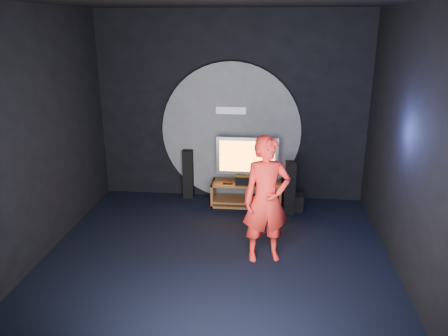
# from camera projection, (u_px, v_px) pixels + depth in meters

# --- Properties ---
(floor) EXTENTS (5.00, 5.00, 0.00)m
(floor) POSITION_uv_depth(u_px,v_px,m) (216.00, 260.00, 6.28)
(floor) COLOR black
(floor) RESTS_ON ground
(back_wall) EXTENTS (5.00, 0.04, 3.50)m
(back_wall) POSITION_uv_depth(u_px,v_px,m) (231.00, 108.00, 8.09)
(back_wall) COLOR black
(back_wall) RESTS_ON ground
(front_wall) EXTENTS (5.00, 0.04, 3.50)m
(front_wall) POSITION_uv_depth(u_px,v_px,m) (176.00, 226.00, 3.37)
(front_wall) COLOR black
(front_wall) RESTS_ON ground
(left_wall) EXTENTS (0.04, 5.00, 3.50)m
(left_wall) POSITION_uv_depth(u_px,v_px,m) (34.00, 138.00, 5.97)
(left_wall) COLOR black
(left_wall) RESTS_ON ground
(right_wall) EXTENTS (0.04, 5.00, 3.50)m
(right_wall) POSITION_uv_depth(u_px,v_px,m) (412.00, 148.00, 5.49)
(right_wall) COLOR black
(right_wall) RESTS_ON ground
(wall_disc_panel) EXTENTS (2.60, 0.11, 2.60)m
(wall_disc_panel) POSITION_uv_depth(u_px,v_px,m) (231.00, 132.00, 8.18)
(wall_disc_panel) COLOR #515156
(wall_disc_panel) RESTS_ON ground
(media_console) EXTENTS (1.28, 0.45, 0.45)m
(media_console) POSITION_uv_depth(u_px,v_px,m) (247.00, 195.00, 8.12)
(media_console) COLOR #99542F
(media_console) RESTS_ON ground
(tv) EXTENTS (1.13, 0.22, 0.84)m
(tv) POSITION_uv_depth(u_px,v_px,m) (247.00, 158.00, 7.96)
(tv) COLOR #A8A8AF
(tv) RESTS_ON media_console
(center_speaker) EXTENTS (0.40, 0.15, 0.15)m
(center_speaker) POSITION_uv_depth(u_px,v_px,m) (246.00, 180.00, 7.94)
(center_speaker) COLOR black
(center_speaker) RESTS_ON media_console
(remote) EXTENTS (0.18, 0.05, 0.02)m
(remote) POSITION_uv_depth(u_px,v_px,m) (228.00, 184.00, 7.96)
(remote) COLOR black
(remote) RESTS_ON media_console
(tower_speaker_left) EXTENTS (0.19, 0.21, 0.96)m
(tower_speaker_left) POSITION_uv_depth(u_px,v_px,m) (188.00, 174.00, 8.43)
(tower_speaker_left) COLOR black
(tower_speaker_left) RESTS_ON ground
(tower_speaker_right) EXTENTS (0.19, 0.21, 0.96)m
(tower_speaker_right) POSITION_uv_depth(u_px,v_px,m) (290.00, 188.00, 7.71)
(tower_speaker_right) COLOR black
(tower_speaker_right) RESTS_ON ground
(subwoofer) EXTENTS (0.28, 0.28, 0.30)m
(subwoofer) POSITION_uv_depth(u_px,v_px,m) (295.00, 202.00, 7.91)
(subwoofer) COLOR black
(subwoofer) RESTS_ON ground
(player) EXTENTS (0.75, 0.58, 1.81)m
(player) POSITION_uv_depth(u_px,v_px,m) (266.00, 200.00, 6.05)
(player) COLOR red
(player) RESTS_ON ground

